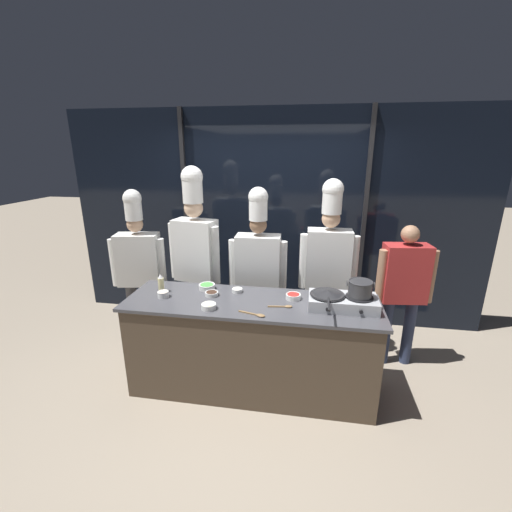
% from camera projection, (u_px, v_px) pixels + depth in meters
% --- Properties ---
extents(ground_plane, '(24.00, 24.00, 0.00)m').
position_uv_depth(ground_plane, '(252.00, 386.00, 3.35)').
color(ground_plane, gray).
extents(window_wall_back, '(5.31, 0.09, 2.70)m').
position_uv_depth(window_wall_back, '(272.00, 220.00, 4.36)').
color(window_wall_back, black).
rests_on(window_wall_back, ground_plane).
extents(demo_counter, '(2.30, 0.69, 0.91)m').
position_uv_depth(demo_counter, '(252.00, 345.00, 3.21)').
color(demo_counter, '#4C3D2D').
rests_on(demo_counter, ground_plane).
extents(portable_stove, '(0.58, 0.32, 0.12)m').
position_uv_depth(portable_stove, '(343.00, 302.00, 2.93)').
color(portable_stove, '#B2B5BA').
rests_on(portable_stove, demo_counter).
extents(frying_pan, '(0.30, 0.52, 0.04)m').
position_uv_depth(frying_pan, '(328.00, 293.00, 2.92)').
color(frying_pan, '#232326').
rests_on(frying_pan, portable_stove).
extents(stock_pot, '(0.23, 0.20, 0.14)m').
position_uv_depth(stock_pot, '(360.00, 288.00, 2.87)').
color(stock_pot, '#333335').
rests_on(stock_pot, portable_stove).
extents(squeeze_bottle_oil, '(0.06, 0.06, 0.18)m').
position_uv_depth(squeeze_bottle_oil, '(161.00, 283.00, 3.25)').
color(squeeze_bottle_oil, beige).
rests_on(squeeze_bottle_oil, demo_counter).
extents(prep_bowl_chicken, '(0.10, 0.10, 0.06)m').
position_uv_depth(prep_bowl_chicken, '(163.00, 294.00, 3.15)').
color(prep_bowl_chicken, white).
rests_on(prep_bowl_chicken, demo_counter).
extents(prep_bowl_bell_pepper, '(0.14, 0.14, 0.05)m').
position_uv_depth(prep_bowl_bell_pepper, '(293.00, 296.00, 3.11)').
color(prep_bowl_bell_pepper, white).
rests_on(prep_bowl_bell_pepper, demo_counter).
extents(prep_bowl_noodles, '(0.13, 0.13, 0.05)m').
position_uv_depth(prep_bowl_noodles, '(209.00, 306.00, 2.92)').
color(prep_bowl_noodles, white).
rests_on(prep_bowl_noodles, demo_counter).
extents(prep_bowl_onion, '(0.10, 0.10, 0.04)m').
position_uv_depth(prep_bowl_onion, '(237.00, 290.00, 3.26)').
color(prep_bowl_onion, white).
rests_on(prep_bowl_onion, demo_counter).
extents(prep_bowl_scallions, '(0.16, 0.16, 0.05)m').
position_uv_depth(prep_bowl_scallions, '(207.00, 286.00, 3.33)').
color(prep_bowl_scallions, white).
rests_on(prep_bowl_scallions, demo_counter).
extents(prep_bowl_soy_glaze, '(0.12, 0.12, 0.04)m').
position_uv_depth(prep_bowl_soy_glaze, '(212.00, 293.00, 3.18)').
color(prep_bowl_soy_glaze, white).
rests_on(prep_bowl_soy_glaze, demo_counter).
extents(serving_spoon_slotted, '(0.24, 0.10, 0.02)m').
position_uv_depth(serving_spoon_slotted, '(257.00, 315.00, 2.81)').
color(serving_spoon_slotted, olive).
rests_on(serving_spoon_slotted, demo_counter).
extents(serving_spoon_solid, '(0.22, 0.06, 0.02)m').
position_uv_depth(serving_spoon_solid, '(285.00, 306.00, 2.96)').
color(serving_spoon_solid, olive).
rests_on(serving_spoon_solid, demo_counter).
extents(chef_head, '(0.60, 0.32, 1.81)m').
position_uv_depth(chef_head, '(139.00, 261.00, 3.87)').
color(chef_head, '#4C4C51').
rests_on(chef_head, ground_plane).
extents(chef_sous, '(0.59, 0.32, 2.06)m').
position_uv_depth(chef_sous, '(196.00, 249.00, 3.70)').
color(chef_sous, '#2D3856').
rests_on(chef_sous, ground_plane).
extents(chef_line, '(0.62, 0.26, 1.86)m').
position_uv_depth(chef_line, '(258.00, 265.00, 3.65)').
color(chef_line, '#232326').
rests_on(chef_line, ground_plane).
extents(chef_pastry, '(0.60, 0.24, 1.94)m').
position_uv_depth(chef_pastry, '(328.00, 260.00, 3.59)').
color(chef_pastry, '#232326').
rests_on(chef_pastry, ground_plane).
extents(person_guest, '(0.57, 0.28, 1.52)m').
position_uv_depth(person_guest, '(403.00, 284.00, 3.46)').
color(person_guest, '#2D3856').
rests_on(person_guest, ground_plane).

